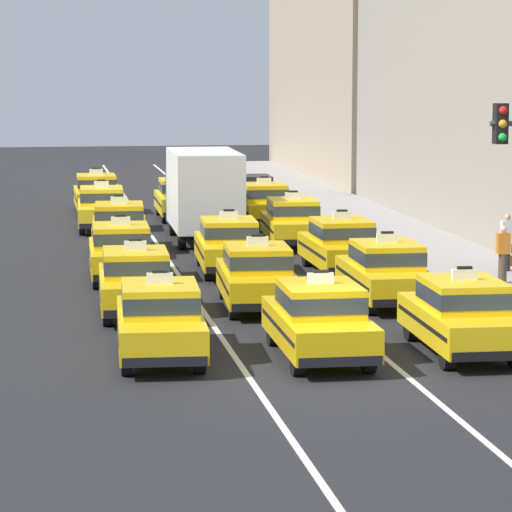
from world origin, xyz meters
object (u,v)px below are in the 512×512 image
Objects in this scene: taxi_right_nearest at (462,315)px; taxi_right_fourth at (293,221)px; pedestrian_trailing at (507,242)px; taxi_left_fifth at (102,207)px; taxi_center_second at (257,275)px; box_truck_center_fourth at (202,191)px; taxi_right_third at (341,245)px; taxi_center_nearest at (319,319)px; taxi_center_third at (229,244)px; taxi_left_nearest at (160,319)px; pedestrian_far_corner at (503,254)px; taxi_left_fourth at (119,226)px; sedan_right_sixth at (252,192)px; taxi_left_sixth at (96,193)px; taxi_right_fifth at (264,204)px; taxi_center_fifth at (180,198)px; taxi_right_second at (386,271)px; taxi_left_third at (121,251)px; taxi_left_second at (136,280)px.

taxi_right_nearest is 18.21m from taxi_right_fourth.
taxi_right_nearest is 2.67× the size of pedestrian_trailing.
taxi_left_fifth reaches higher than pedestrian_trailing.
taxi_center_second is 9.33m from pedestrian_trailing.
box_truck_center_fourth is 1.53× the size of taxi_right_third.
taxi_center_nearest and taxi_center_third have the same top height.
taxi_left_nearest reaches higher than pedestrian_far_corner.
sedan_right_sixth is at bearing 61.60° from taxi_left_fourth.
taxi_left_nearest is at bearing -89.91° from taxi_left_sixth.
box_truck_center_fourth is at bearing 99.11° from taxi_right_nearest.
taxi_center_nearest is at bearing -98.91° from taxi_right_fourth.
taxi_left_fourth is 9.08m from taxi_right_fifth.
taxi_left_sixth is 0.98× the size of taxi_center_second.
taxi_right_third is at bearing -69.34° from box_truck_center_fourth.
taxi_left_fourth is at bearing 89.42° from taxi_left_nearest.
taxi_center_third is 14.76m from taxi_center_fifth.
pedestrian_trailing is (4.83, 4.20, 0.14)m from taxi_right_second.
taxi_center_third is at bearing 169.18° from taxi_right_third.
taxi_center_nearest is 13.24m from pedestrian_trailing.
pedestrian_far_corner is at bearing 36.86° from taxi_left_nearest.
taxi_left_nearest is at bearing 175.53° from taxi_right_nearest.
taxi_right_nearest is 9.20m from pedestrian_far_corner.
taxi_left_nearest and taxi_left_third have the same top height.
box_truck_center_fourth reaches higher than taxi_right_fourth.
pedestrian_trailing is at bearing -13.14° from taxi_center_third.
sedan_right_sixth is at bearing 89.81° from taxi_right_third.
taxi_left_fifth is 1.01× the size of taxi_center_fifth.
taxi_center_fifth is (3.36, 21.31, 0.00)m from taxi_left_second.
taxi_left_third is (-0.15, 10.97, 0.00)m from taxi_left_nearest.
taxi_center_fifth is at bearing -39.96° from taxi_left_sixth.
taxi_left_nearest is 2.69× the size of pedestrian_trailing.
sedan_right_sixth is (3.41, 17.03, -0.03)m from taxi_center_third.
taxi_right_nearest is at bearing -74.35° from taxi_left_fifth.
taxi_right_fourth is 10.72m from pedestrian_far_corner.
pedestrian_trailing is at bearing 65.73° from taxi_right_nearest.
taxi_center_fifth is at bearing 136.56° from taxi_right_fifth.
pedestrian_trailing is at bearing -64.06° from taxi_center_fifth.
taxi_left_sixth is 17.81m from taxi_center_third.
taxi_left_second is at bearing -91.48° from taxi_left_fourth.
taxi_left_sixth is (0.08, 24.06, 0.00)m from taxi_left_second.
taxi_right_fourth is at bearing 70.57° from taxi_left_nearest.
taxi_left_nearest is 1.01× the size of taxi_center_fifth.
taxi_left_second is at bearing -138.44° from taxi_right_third.
taxi_right_nearest is at bearing -41.41° from taxi_left_second.
taxi_left_sixth reaches higher than pedestrian_trailing.
taxi_left_fifth is (-0.29, 6.28, 0.00)m from taxi_left_fourth.
taxi_center_fifth is at bearing 90.75° from box_truck_center_fourth.
taxi_right_second is (6.56, -23.62, 0.00)m from taxi_left_sixth.
taxi_center_third is at bearing -90.23° from taxi_center_fifth.
taxi_left_third is 19.22m from sedan_right_sixth.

